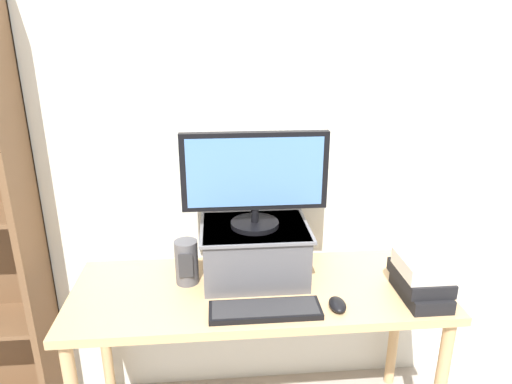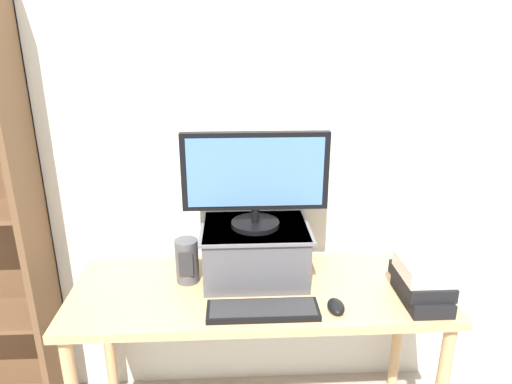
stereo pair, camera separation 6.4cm
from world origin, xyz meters
TOP-DOWN VIEW (x-y plane):
  - back_wall at (0.00, 0.37)m, footprint 7.00×0.08m
  - desk at (0.00, 0.00)m, footprint 1.54×0.57m
  - riser_box at (-0.01, 0.10)m, footprint 0.46×0.35m
  - computer_monitor at (-0.01, 0.09)m, footprint 0.59×0.20m
  - keyboard at (0.01, -0.18)m, footprint 0.42×0.13m
  - computer_mouse at (0.29, -0.18)m, footprint 0.06×0.10m
  - book_stack at (0.64, -0.13)m, footprint 0.19×0.28m
  - desk_speaker at (-0.30, 0.07)m, footprint 0.10×0.10m

SIDE VIEW (x-z plane):
  - desk at x=0.00m, z-range 0.29..1.04m
  - keyboard at x=0.01m, z-range 0.75..0.78m
  - computer_mouse at x=0.29m, z-range 0.75..0.79m
  - book_stack at x=0.64m, z-range 0.75..0.93m
  - desk_speaker at x=-0.30m, z-range 0.75..0.94m
  - riser_box at x=-0.01m, z-range 0.76..1.00m
  - computer_monitor at x=-0.01m, z-range 1.01..1.40m
  - back_wall at x=0.00m, z-range 0.00..2.60m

